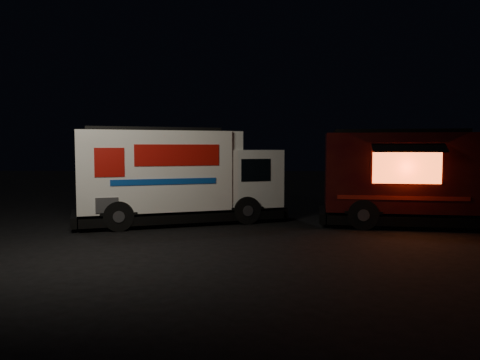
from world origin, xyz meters
The scene contains 3 objects.
ground centered at (0.00, 0.00, 0.00)m, with size 80.00×80.00×0.00m, color black.
white_truck centered at (-1.29, 2.32, 1.74)m, with size 7.66×2.61×3.47m, color white, non-canonical shape.
red_truck centered at (7.43, 1.70, 1.69)m, with size 7.28×2.68×3.39m, color #3D100B, non-canonical shape.
Camera 1 is at (1.17, -14.84, 2.77)m, focal length 35.00 mm.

